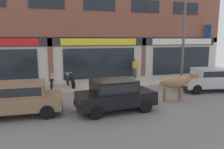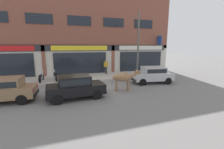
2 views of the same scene
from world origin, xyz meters
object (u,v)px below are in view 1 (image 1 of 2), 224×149
Objects in this scene: car_0 at (209,78)px; motorcycle_0 at (52,82)px; pedestrian at (135,66)px; utility_pole at (184,38)px; car_2 at (20,97)px; motorcycle_1 at (70,81)px; car_1 at (115,94)px; cow at (175,83)px.

motorcycle_0 is (-9.43, 3.31, -0.29)m from car_0.
motorcycle_0 is at bearing -165.69° from pedestrian.
utility_pole is (-0.10, 2.66, 2.55)m from car_0.
motorcycle_1 is at bearing 59.26° from car_2.
car_0 is at bearing 15.37° from car_1.
pedestrian is (8.07, 6.23, 0.30)m from car_2.
pedestrian is at bearing 14.31° from motorcycle_0.
cow is 3.56m from car_1.
car_2 reaches higher than motorcycle_0.
motorcycle_1 is at bearing -1.53° from motorcycle_0.
car_2 is at bearing -173.50° from car_0.
car_0 is 1.02× the size of car_2.
car_0 is 2.09× the size of motorcycle_1.
utility_pole is (3.27, 4.02, 2.36)m from cow.
cow is 0.33× the size of utility_pole.
car_1 is at bearing -63.94° from motorcycle_0.
motorcycle_0 is 0.28× the size of utility_pole.
car_2 is at bearing 179.20° from cow.
car_0 is 11.01m from car_2.
motorcycle_0 is 9.78m from utility_pole.
utility_pole is at bearing -4.32° from motorcycle_1.
car_1 is 0.57× the size of utility_pole.
car_0 is 2.36× the size of pedestrian.
cow is 1.32× the size of pedestrian.
car_1 is 1.00× the size of car_2.
utility_pole reaches higher than motorcycle_0.
cow reaches higher than motorcycle_1.
cow is at bearing -129.17° from utility_pole.
car_0 is at bearing -60.13° from pedestrian.
utility_pole reaches higher than cow.
car_0 is at bearing -19.34° from motorcycle_0.
motorcycle_0 is 1.18m from motorcycle_1.
utility_pole is (9.33, -0.65, 2.85)m from motorcycle_0.
car_0 reaches higher than motorcycle_1.
car_0 is at bearing -87.93° from utility_pole.
motorcycle_1 is 1.13× the size of pedestrian.
utility_pole is (2.77, -2.32, 2.25)m from pedestrian.
motorcycle_0 is (1.51, 4.56, -0.29)m from car_2.
car_2 is at bearing -142.33° from pedestrian.
utility_pole is at bearing -3.97° from motorcycle_0.
motorcycle_1 is 0.28× the size of utility_pole.
car_1 is (-6.89, -1.89, 0.00)m from car_0.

